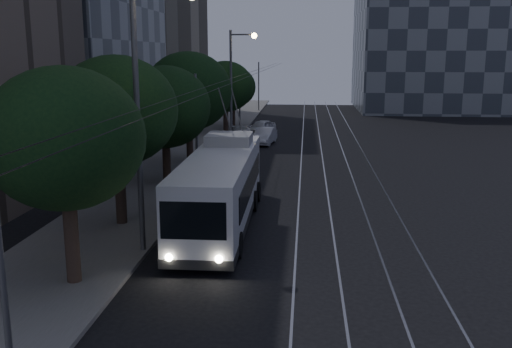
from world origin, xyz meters
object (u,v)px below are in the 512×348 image
Objects in this scene: pickup_silver at (230,180)px; streetlamp_near at (148,94)px; trolleybus at (221,188)px; car_white_b at (243,137)px; streetlamp_far at (236,75)px; car_white_a at (233,149)px; car_white_c at (264,136)px; car_white_d at (261,127)px.

streetlamp_near reaches higher than pickup_silver.
pickup_silver is (-0.32, 5.34, -0.85)m from trolleybus.
trolleybus reaches higher than car_white_b.
streetlamp_far is (-0.26, 26.37, -0.34)m from streetlamp_near.
trolleybus is 2.73× the size of car_white_a.
streetlamp_near is (-0.49, -18.56, 4.98)m from car_white_a.
streetlamp_near is at bearing -118.34° from trolleybus.
trolleybus is at bearing 62.25° from streetlamp_near.
car_white_c is at bearing 29.04° from car_white_b.
car_white_b is at bearing -135.35° from car_white_c.
car_white_b is 1.22× the size of car_white_c.
car_white_a is 1.11× the size of car_white_c.
car_white_d reaches higher than car_white_c.
car_white_a is 12.14m from car_white_d.
car_white_b is (0.00, 5.67, -0.05)m from car_white_a.
car_white_a is at bearing 88.47° from streetlamp_near.
pickup_silver is at bearing 80.04° from streetlamp_near.
pickup_silver is 1.46× the size of car_white_d.
pickup_silver is at bearing -68.08° from car_white_d.
streetlamp_far is (-2.15, 22.77, 3.77)m from trolleybus.
trolleybus is 15.05m from car_white_a.
pickup_silver reaches higher than car_white_b.
streetlamp_near reaches higher than trolleybus.
car_white_a is at bearing -98.03° from car_white_b.
car_white_c is (0.52, 16.50, -0.12)m from pickup_silver.
trolleybus reaches higher than pickup_silver.
car_white_b is at bearing -76.62° from car_white_d.
car_white_c is 0.44× the size of streetlamp_far.
trolleybus is at bearing -84.60° from streetlamp_far.
trolleybus reaches higher than car_white_c.
car_white_c is 1.03× the size of car_white_d.
streetlamp_far is at bearing -89.76° from car_white_d.
car_white_a is at bearing -84.50° from streetlamp_far.
streetlamp_near reaches higher than streetlamp_far.
pickup_silver is 21.73m from car_white_d.
car_white_b is 5.22m from streetlamp_far.
car_white_c is at bearing -21.70° from streetlamp_far.
car_white_b is at bearing -70.67° from streetlamp_far.
car_white_c is 26.02m from streetlamp_near.
pickup_silver reaches higher than car_white_a.
pickup_silver is at bearing -94.01° from car_white_b.
trolleybus is 2.14× the size of pickup_silver.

